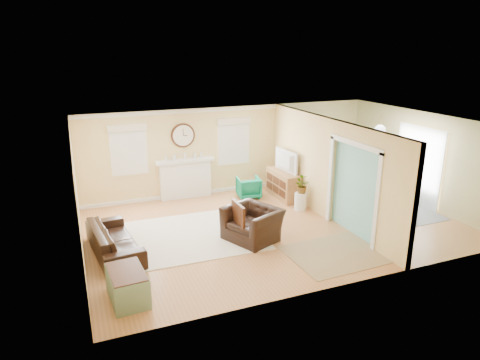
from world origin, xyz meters
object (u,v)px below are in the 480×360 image
eames_chair (252,224)px  credenza (283,184)px  green_chair (249,187)px  sofa (114,240)px  dining_table (377,197)px

eames_chair → credenza: 3.05m
eames_chair → green_chair: 2.91m
sofa → dining_table: size_ratio=1.29×
sofa → credenza: credenza is taller
eames_chair → green_chair: size_ratio=1.76×
green_chair → dining_table: 3.64m
eames_chair → dining_table: 4.10m
credenza → dining_table: credenza is taller
sofa → green_chair: 4.68m
green_chair → eames_chair: bearing=76.6°
green_chair → credenza: 1.01m
dining_table → sofa: bearing=99.5°
dining_table → credenza: bearing=58.8°
green_chair → credenza: size_ratio=0.48×
sofa → green_chair: size_ratio=3.22×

